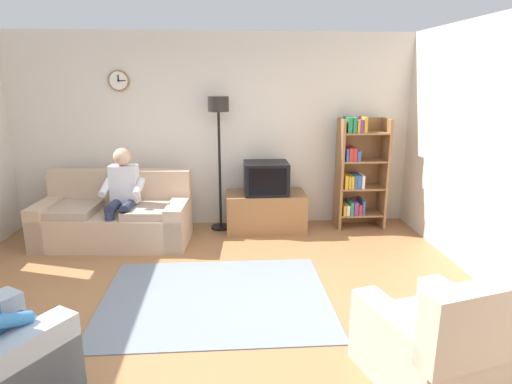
{
  "coord_description": "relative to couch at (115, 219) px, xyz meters",
  "views": [
    {
      "loc": [
        0.17,
        -3.53,
        2.09
      ],
      "look_at": [
        0.47,
        0.81,
        0.93
      ],
      "focal_mm": 30.3,
      "sensor_mm": 36.0,
      "label": 1
    }
  ],
  "objects": [
    {
      "name": "ground_plane",
      "position": [
        1.29,
        -1.92,
        -0.31
      ],
      "size": [
        12.0,
        12.0,
        0.0
      ],
      "primitive_type": "plane",
      "color": "#9E6B42"
    },
    {
      "name": "area_rug",
      "position": [
        1.34,
        -1.61,
        -0.31
      ],
      "size": [
        2.2,
        1.7,
        0.01
      ],
      "primitive_type": "cube",
      "color": "slate",
      "rests_on": "ground_plane"
    },
    {
      "name": "floor_lamp",
      "position": [
        1.36,
        0.43,
        1.14
      ],
      "size": [
        0.28,
        0.28,
        1.85
      ],
      "color": "black",
      "rests_on": "ground_plane"
    },
    {
      "name": "person_on_couch",
      "position": [
        0.15,
        -0.11,
        0.39
      ],
      "size": [
        0.53,
        0.56,
        1.24
      ],
      "color": "silver",
      "rests_on": "ground_plane"
    },
    {
      "name": "armchair_near_bookshelf",
      "position": [
        2.89,
        -2.92,
        -0.02
      ],
      "size": [
        1.0,
        1.06,
        0.9
      ],
      "color": "#BCAD99",
      "rests_on": "ground_plane"
    },
    {
      "name": "tv",
      "position": [
        2.0,
        0.31,
        0.44
      ],
      "size": [
        0.6,
        0.49,
        0.44
      ],
      "color": "black",
      "rests_on": "tv_stand"
    },
    {
      "name": "back_wall_assembly",
      "position": [
        1.29,
        0.74,
        1.04
      ],
      "size": [
        6.2,
        0.17,
        2.7
      ],
      "color": "silver",
      "rests_on": "ground_plane"
    },
    {
      "name": "bookshelf",
      "position": [
        3.31,
        0.4,
        0.49
      ],
      "size": [
        0.68,
        0.36,
        1.58
      ],
      "color": "olive",
      "rests_on": "ground_plane"
    },
    {
      "name": "couch",
      "position": [
        0.0,
        0.0,
        0.0
      ],
      "size": [
        1.96,
        1.03,
        0.9
      ],
      "color": "tan",
      "rests_on": "ground_plane"
    },
    {
      "name": "tv_stand",
      "position": [
        2.0,
        0.33,
        -0.05
      ],
      "size": [
        1.1,
        0.56,
        0.54
      ],
      "color": "olive",
      "rests_on": "ground_plane"
    }
  ]
}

